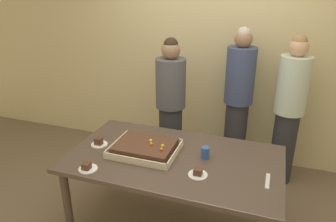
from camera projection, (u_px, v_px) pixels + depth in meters
name	position (u px, v px, depth m)	size (l,w,h in m)	color
interior_back_panel	(216.00, 40.00, 3.79)	(8.00, 0.12, 3.00)	#CCB784
party_table	(174.00, 165.00, 2.70)	(1.80, 1.02, 0.78)	#47382D
sheet_cake	(145.00, 148.00, 2.74)	(0.57, 0.45, 0.11)	beige
plated_slice_near_left	(87.00, 167.00, 2.48)	(0.15, 0.15, 0.06)	white
plated_slice_near_right	(198.00, 173.00, 2.41)	(0.15, 0.15, 0.06)	white
plated_slice_far_left	(99.00, 143.00, 2.86)	(0.15, 0.15, 0.07)	white
drink_cup_nearest	(205.00, 153.00, 2.64)	(0.07, 0.07, 0.10)	#2D5199
cake_server_utensil	(268.00, 181.00, 2.34)	(0.03, 0.20, 0.01)	silver
person_serving_front	(238.00, 101.00, 3.58)	(0.32, 0.32, 1.72)	#28282D
person_green_shirt_behind	(171.00, 107.00, 3.58)	(0.34, 0.34, 1.62)	#28282D
person_striped_tie_right	(289.00, 110.00, 3.38)	(0.32, 0.32, 1.68)	#28282D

